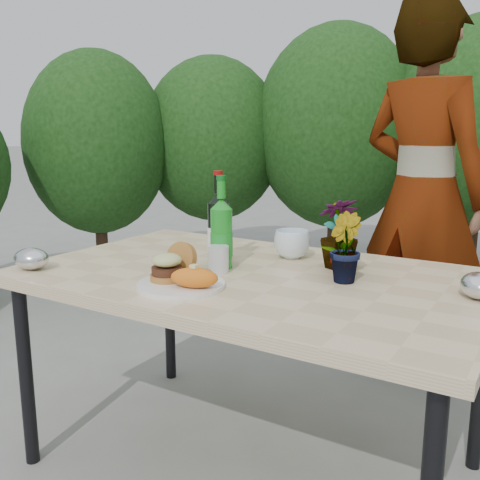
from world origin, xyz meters
The scene contains 18 objects.
ground centered at (0.00, 0.00, 0.00)m, with size 80.00×80.00×0.00m, color slate.
patio_table centered at (0.00, 0.00, 0.69)m, with size 1.60×1.00×0.75m.
shrub_hedge centered at (0.23, 1.65, 1.17)m, with size 6.83×5.19×2.18m.
dinner_plate centered at (-0.10, -0.28, 0.76)m, with size 0.28×0.28×0.01m, color white.
burger_stack centered at (-0.16, -0.26, 0.81)m, with size 0.11×0.16×0.11m.
sweet_potato centered at (-0.03, -0.30, 0.80)m, with size 0.15×0.08×0.06m, color orange.
grilled_veg centered at (-0.08, -0.18, 0.78)m, with size 0.08×0.05×0.03m.
wine_bottle centered at (-0.18, 0.06, 0.88)m, with size 0.08×0.08×0.35m.
sparkling_water centered at (-0.13, 0.00, 0.87)m, with size 0.08×0.08×0.33m.
plastic_cup centered at (-0.10, -0.06, 0.80)m, with size 0.07×0.07×0.10m, color silver.
seedling_left centered at (0.27, 0.13, 0.85)m, with size 0.11×0.07×0.21m, color #28581E.
seedling_mid centered at (0.31, 0.06, 0.86)m, with size 0.13×0.10×0.23m, color #2F6121.
seedling_right centered at (0.23, 0.23, 0.88)m, with size 0.14×0.14×0.25m, color #255F20.
blue_bowl centered at (0.02, 0.27, 0.80)m, with size 0.14×0.14×0.11m, color white.
foil_packet_left centered at (-0.69, -0.38, 0.79)m, with size 0.13×0.11×0.08m, color silver.
foil_packet_right centered at (0.72, 0.09, 0.79)m, with size 0.13×0.11×0.08m, color silver.
person centered at (0.31, 1.12, 0.93)m, with size 0.68×0.44×1.85m, color #A36651.
terracotta_pot centered at (-1.75, 1.98, 0.07)m, with size 0.17×0.17×0.14m.
Camera 1 is at (0.91, -1.57, 1.24)m, focal length 40.00 mm.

